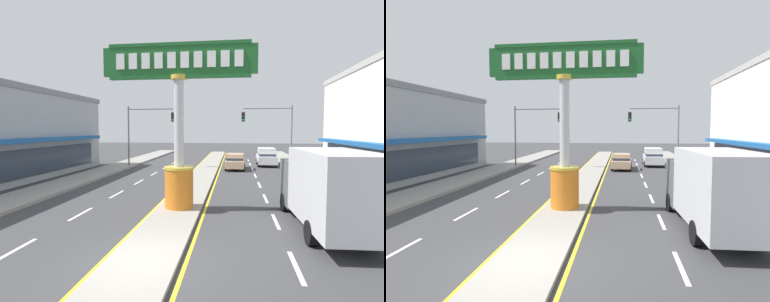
# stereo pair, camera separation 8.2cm
# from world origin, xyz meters

# --- Properties ---
(ground_plane) EXTENTS (160.00, 160.00, 0.00)m
(ground_plane) POSITION_xyz_m (0.00, 0.00, 0.00)
(ground_plane) COLOR #3A3A3D
(median_strip) EXTENTS (2.10, 52.00, 0.14)m
(median_strip) POSITION_xyz_m (0.00, 18.00, 0.07)
(median_strip) COLOR gray
(median_strip) RESTS_ON ground
(sidewalk_left) EXTENTS (2.88, 60.00, 0.18)m
(sidewalk_left) POSITION_xyz_m (-9.09, 16.00, 0.09)
(sidewalk_left) COLOR gray
(sidewalk_left) RESTS_ON ground
(sidewalk_right) EXTENTS (2.88, 60.00, 0.18)m
(sidewalk_right) POSITION_xyz_m (9.09, 16.00, 0.09)
(sidewalk_right) COLOR gray
(sidewalk_right) RESTS_ON ground
(lane_markings) EXTENTS (8.84, 52.00, 0.01)m
(lane_markings) POSITION_xyz_m (-0.00, 16.65, 0.00)
(lane_markings) COLOR silver
(lane_markings) RESTS_ON ground
(district_sign) EXTENTS (7.22, 1.42, 7.73)m
(district_sign) POSITION_xyz_m (0.00, 6.04, 3.93)
(district_sign) COLOR orange
(district_sign) RESTS_ON median_strip
(traffic_light_left_side) EXTENTS (4.86, 0.46, 6.20)m
(traffic_light_left_side) POSITION_xyz_m (-6.29, 22.07, 4.25)
(traffic_light_left_side) COLOR slate
(traffic_light_left_side) RESTS_ON ground
(traffic_light_right_side) EXTENTS (4.86, 0.46, 6.20)m
(traffic_light_right_side) POSITION_xyz_m (6.29, 22.60, 4.25)
(traffic_light_right_side) COLOR slate
(traffic_light_right_side) RESTS_ON ground
(sedan_near_right_lane) EXTENTS (1.98, 4.37, 1.53)m
(sedan_near_right_lane) POSITION_xyz_m (2.70, 21.93, 0.79)
(sedan_near_right_lane) COLOR tan
(sedan_near_right_lane) RESTS_ON ground
(box_truck_far_right_lane) EXTENTS (2.51, 7.00, 3.12)m
(box_truck_far_right_lane) POSITION_xyz_m (6.08, 3.82, 1.69)
(box_truck_far_right_lane) COLOR #4C5156
(box_truck_far_right_lane) RESTS_ON ground
(suv_near_left_lane) EXTENTS (2.01, 4.62, 1.90)m
(suv_near_left_lane) POSITION_xyz_m (6.00, 25.49, 0.98)
(suv_near_left_lane) COLOR white
(suv_near_left_lane) RESTS_ON ground
(pedestrian_near_kerb) EXTENTS (0.28, 0.40, 1.67)m
(pedestrian_near_kerb) POSITION_xyz_m (8.72, 11.97, 1.13)
(pedestrian_near_kerb) COLOR black
(pedestrian_near_kerb) RESTS_ON sidewalk_right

